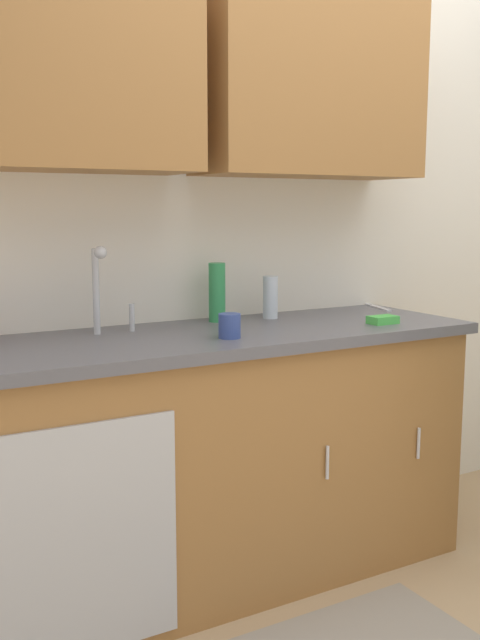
{
  "coord_description": "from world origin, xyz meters",
  "views": [
    {
      "loc": [
        -1.74,
        -1.58,
        1.38
      ],
      "look_at": [
        -0.53,
        0.55,
        1.0
      ],
      "focal_mm": 40.74,
      "sensor_mm": 36.0,
      "label": 1
    }
  ],
  "objects_px": {
    "sink": "(122,344)",
    "sponge": "(383,320)",
    "knife_on_counter": "(377,307)",
    "bottle_water_tall": "(270,297)",
    "bottle_cleaner_spray": "(217,292)",
    "cup_by_sink": "(230,326)"
  },
  "relations": [
    {
      "from": "sink",
      "to": "bottle_water_tall",
      "type": "xyz_separation_m",
      "value": [
        0.69,
        0.16,
        0.1
      ]
    },
    {
      "from": "bottle_cleaner_spray",
      "to": "knife_on_counter",
      "type": "relative_size",
      "value": 0.95
    },
    {
      "from": "sponge",
      "to": "bottle_water_tall",
      "type": "bearing_deg",
      "value": 132.67
    },
    {
      "from": "sink",
      "to": "bottle_cleaner_spray",
      "type": "relative_size",
      "value": 2.18
    },
    {
      "from": "cup_by_sink",
      "to": "sink",
      "type": "bearing_deg",
      "value": 155.22
    },
    {
      "from": "knife_on_counter",
      "to": "bottle_cleaner_spray",
      "type": "bearing_deg",
      "value": 105.04
    },
    {
      "from": "sink",
      "to": "bottle_cleaner_spray",
      "type": "distance_m",
      "value": 0.51
    },
    {
      "from": "sink",
      "to": "bottle_water_tall",
      "type": "bearing_deg",
      "value": 12.96
    },
    {
      "from": "cup_by_sink",
      "to": "sponge",
      "type": "height_order",
      "value": "cup_by_sink"
    },
    {
      "from": "sink",
      "to": "sponge",
      "type": "height_order",
      "value": "sink"
    },
    {
      "from": "sink",
      "to": "sponge",
      "type": "relative_size",
      "value": 4.55
    },
    {
      "from": "sink",
      "to": "sponge",
      "type": "xyz_separation_m",
      "value": [
        0.99,
        -0.17,
        0.03
      ]
    },
    {
      "from": "knife_on_counter",
      "to": "sponge",
      "type": "distance_m",
      "value": 0.46
    },
    {
      "from": "sink",
      "to": "bottle_water_tall",
      "type": "distance_m",
      "value": 0.71
    },
    {
      "from": "sink",
      "to": "bottle_cleaner_spray",
      "type": "xyz_separation_m",
      "value": [
        0.46,
        0.19,
        0.13
      ]
    },
    {
      "from": "sink",
      "to": "knife_on_counter",
      "type": "distance_m",
      "value": 1.28
    },
    {
      "from": "cup_by_sink",
      "to": "sponge",
      "type": "relative_size",
      "value": 0.76
    },
    {
      "from": "cup_by_sink",
      "to": "knife_on_counter",
      "type": "xyz_separation_m",
      "value": [
        0.94,
        0.34,
        -0.04
      ]
    },
    {
      "from": "sink",
      "to": "knife_on_counter",
      "type": "height_order",
      "value": "sink"
    },
    {
      "from": "sponge",
      "to": "bottle_cleaner_spray",
      "type": "bearing_deg",
      "value": 145.66
    },
    {
      "from": "bottle_cleaner_spray",
      "to": "cup_by_sink",
      "type": "bearing_deg",
      "value": -111.22
    },
    {
      "from": "cup_by_sink",
      "to": "sponge",
      "type": "bearing_deg",
      "value": -1.65
    }
  ]
}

